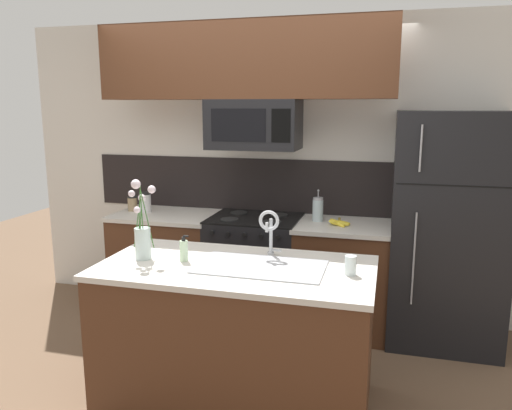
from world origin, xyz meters
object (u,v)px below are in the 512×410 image
at_px(dish_soap_bottle, 184,250).
at_px(flower_vase, 142,236).
at_px(french_press, 318,209).
at_px(drinking_glass, 351,265).
at_px(storage_jar_medium, 145,202).
at_px(sink_faucet, 270,227).
at_px(storage_jar_tall, 133,204).
at_px(banana_bunch, 339,223).
at_px(stove_range, 255,269).
at_px(refrigerator, 447,230).
at_px(microwave, 254,124).

xyz_separation_m(dish_soap_bottle, flower_vase, (-0.27, -0.03, 0.08)).
bearing_deg(french_press, drinking_glass, -74.03).
xyz_separation_m(storage_jar_medium, sink_faucet, (1.41, -1.05, 0.11)).
relative_size(storage_jar_tall, banana_bunch, 0.71).
bearing_deg(flower_vase, stove_range, 73.46).
height_order(storage_jar_medium, banana_bunch, storage_jar_medium).
height_order(sink_faucet, flower_vase, flower_vase).
bearing_deg(storage_jar_tall, stove_range, -1.46).
bearing_deg(refrigerator, dish_soap_bottle, -142.52).
bearing_deg(stove_range, french_press, 6.48).
xyz_separation_m(storage_jar_tall, french_press, (1.70, 0.03, 0.03)).
height_order(sink_faucet, dish_soap_bottle, sink_faucet).
bearing_deg(storage_jar_tall, drinking_glass, -31.63).
distance_m(microwave, refrigerator, 1.74).
bearing_deg(french_press, banana_bunch, -31.93).
height_order(banana_bunch, french_press, french_press).
bearing_deg(stove_range, microwave, -89.84).
distance_m(stove_range, dish_soap_bottle, 1.36).
relative_size(refrigerator, sink_faucet, 5.95).
distance_m(storage_jar_medium, flower_vase, 1.45).
distance_m(banana_bunch, sink_faucet, 1.05).
relative_size(stove_range, sink_faucet, 3.04).
xyz_separation_m(microwave, french_press, (0.53, 0.08, -0.70)).
height_order(stove_range, microwave, microwave).
height_order(stove_range, french_press, french_press).
height_order(microwave, storage_jar_tall, microwave).
bearing_deg(refrigerator, storage_jar_tall, 179.79).
relative_size(storage_jar_tall, flower_vase, 0.27).
bearing_deg(drinking_glass, french_press, 105.97).
bearing_deg(sink_faucet, dish_soap_bottle, -155.77).
distance_m(storage_jar_medium, french_press, 1.56).
xyz_separation_m(storage_jar_tall, storage_jar_medium, (0.14, -0.02, 0.02)).
bearing_deg(flower_vase, refrigerator, 34.00).
height_order(refrigerator, flower_vase, refrigerator).
xyz_separation_m(refrigerator, drinking_glass, (-0.64, -1.27, 0.06)).
bearing_deg(dish_soap_bottle, flower_vase, -174.53).
bearing_deg(dish_soap_bottle, storage_jar_tall, 129.44).
relative_size(sink_faucet, flower_vase, 0.60).
distance_m(french_press, drinking_glass, 1.36).
relative_size(french_press, dish_soap_bottle, 1.62).
height_order(microwave, storage_jar_medium, microwave).
height_order(storage_jar_tall, flower_vase, flower_vase).
relative_size(storage_jar_tall, sink_faucet, 0.44).
xyz_separation_m(stove_range, storage_jar_tall, (-1.17, 0.03, 0.52)).
bearing_deg(banana_bunch, storage_jar_tall, 177.28).
relative_size(storage_jar_medium, flower_vase, 0.36).
xyz_separation_m(microwave, dish_soap_bottle, (-0.11, -1.23, -0.73)).
bearing_deg(dish_soap_bottle, storage_jar_medium, 125.96).
distance_m(dish_soap_bottle, flower_vase, 0.28).
distance_m(banana_bunch, dish_soap_bottle, 1.46).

